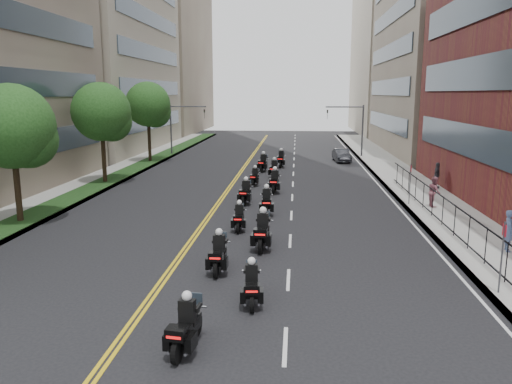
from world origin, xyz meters
The scene contains 28 objects.
ground centered at (0.00, 0.00, 0.00)m, with size 160.00×160.00×0.00m, color black.
sidewalk_right centered at (12.00, 25.00, 0.07)m, with size 4.00×90.00×0.15m, color gray.
sidewalk_left centered at (-12.00, 25.00, 0.07)m, with size 4.00×90.00×0.15m, color gray.
grass_strip centered at (-11.20, 25.00, 0.17)m, with size 2.00×90.00×0.04m, color #133413.
building_right_tan centered at (21.48, 48.00, 15.00)m, with size 15.11×28.00×30.00m.
building_right_far centered at (21.50, 78.00, 13.00)m, with size 15.00×28.00×26.00m, color #B0A08E.
building_left_mid centered at (-21.98, 48.00, 17.00)m, with size 16.11×28.00×34.00m.
building_left_far centered at (-22.00, 78.00, 13.00)m, with size 16.00×28.00×26.00m, color #7A6759.
iron_fence centered at (11.00, 12.00, 0.90)m, with size 0.05×28.00×1.50m.
street_trees centered at (-11.05, 18.61, 5.13)m, with size 4.40×38.40×7.98m.
traffic_signal_right centered at (9.54, 42.00, 3.70)m, with size 4.09×0.20×5.60m.
traffic_signal_left centered at (-9.54, 42.00, 3.70)m, with size 4.09×0.20×5.60m.
motorcycle_0 centered at (0.53, -0.43, 0.65)m, with size 0.66×2.23×1.65m.
motorcycle_1 centered at (2.02, 2.73, 0.62)m, with size 0.59×2.13×1.57m.
motorcycle_2 centered at (0.48, 5.67, 0.67)m, with size 0.53×2.31×1.71m.
motorcycle_3 centered at (1.98, 8.73, 0.75)m, with size 0.60×2.56×1.89m.
motorcycle_4 centered at (0.59, 11.69, 0.61)m, with size 0.49×2.10×1.55m.
motorcycle_5 centered at (1.77, 15.19, 0.69)m, with size 0.58×2.37×1.74m.
motorcycle_6 centered at (0.30, 17.83, 0.68)m, with size 0.62×2.33×1.72m.
motorcycle_7 centered at (1.95, 21.61, 0.72)m, with size 0.60×2.48×1.83m.
motorcycle_8 centered at (0.34, 24.24, 0.60)m, with size 0.58×2.06×1.52m.
motorcycle_9 centered at (1.62, 27.98, 0.66)m, with size 0.61×2.27×1.67m.
motorcycle_10 centered at (0.50, 31.13, 0.70)m, with size 0.74×2.41×1.78m.
motorcycle_11 centered at (2.01, 33.85, 0.71)m, with size 0.62×2.44×1.80m.
parked_sedan centered at (8.01, 38.16, 0.65)m, with size 1.38×3.95×1.30m, color black.
pedestrian_a centered at (12.59, 8.78, 1.05)m, with size 0.66×0.43×1.80m, color #495B86.
pedestrian_b centered at (11.70, 17.33, 1.06)m, with size 0.89×0.69×1.83m, color #93505D.
pedestrian_c centered at (13.50, 23.48, 1.07)m, with size 1.08×0.45×1.84m, color #3D3C43.
Camera 1 is at (3.42, -12.69, 6.86)m, focal length 35.00 mm.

